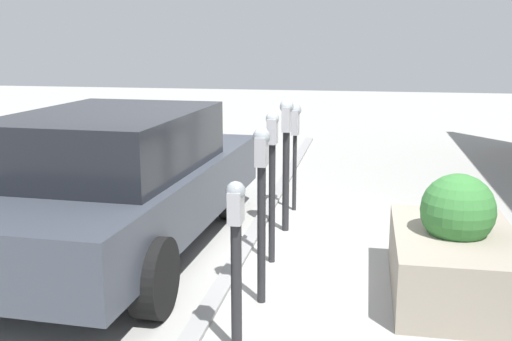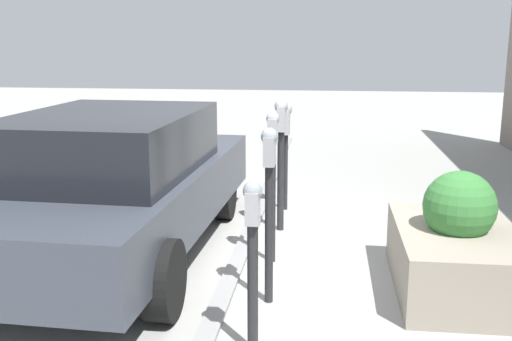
{
  "view_description": "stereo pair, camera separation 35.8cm",
  "coord_description": "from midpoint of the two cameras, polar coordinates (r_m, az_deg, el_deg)",
  "views": [
    {
      "loc": [
        -5.62,
        -1.13,
        2.18
      ],
      "look_at": [
        0.0,
        -0.09,
        0.92
      ],
      "focal_mm": 42.0,
      "sensor_mm": 36.0,
      "label": 1
    },
    {
      "loc": [
        -5.67,
        -0.78,
        2.18
      ],
      "look_at": [
        0.0,
        -0.09,
        0.92
      ],
      "focal_mm": 42.0,
      "sensor_mm": 36.0,
      "label": 2
    }
  ],
  "objects": [
    {
      "name": "ground_plane",
      "position": [
        6.13,
        -2.53,
        -8.38
      ],
      "size": [
        40.0,
        40.0,
        0.0
      ],
      "primitive_type": "plane",
      "color": "#999993"
    },
    {
      "name": "curb_strip",
      "position": [
        6.13,
        -3.28,
        -8.17
      ],
      "size": [
        14.72,
        0.16,
        0.04
      ],
      "color": "gray",
      "rests_on": "ground_plane"
    },
    {
      "name": "parking_meter_nearest",
      "position": [
        4.13,
        -2.82,
        -7.12
      ],
      "size": [
        0.16,
        0.13,
        1.25
      ],
      "color": "#232326",
      "rests_on": "ground_plane"
    },
    {
      "name": "parking_meter_second",
      "position": [
        4.86,
        -0.84,
        -1.75
      ],
      "size": [
        0.17,
        0.14,
        1.49
      ],
      "color": "#232326",
      "rests_on": "ground_plane"
    },
    {
      "name": "parking_meter_middle",
      "position": [
        5.77,
        -0.18,
        0.63
      ],
      "size": [
        0.15,
        0.13,
        1.5
      ],
      "color": "#232326",
      "rests_on": "ground_plane"
    },
    {
      "name": "parking_meter_fourth",
      "position": [
        6.76,
        0.88,
        2.44
      ],
      "size": [
        0.18,
        0.15,
        1.52
      ],
      "color": "#232326",
      "rests_on": "ground_plane"
    },
    {
      "name": "parking_meter_farthest",
      "position": [
        7.59,
        1.54,
        3.8
      ],
      "size": [
        0.18,
        0.15,
        1.38
      ],
      "color": "#232326",
      "rests_on": "ground_plane"
    },
    {
      "name": "planter_box",
      "position": [
        5.5,
        16.78,
        -7.2
      ],
      "size": [
        1.66,
        1.03,
        1.08
      ],
      "color": "gray",
      "rests_on": "ground_plane"
    },
    {
      "name": "parked_car_front",
      "position": [
        6.17,
        -14.88,
        -1.1
      ],
      "size": [
        4.5,
        2.01,
        1.49
      ],
      "rotation": [
        0.0,
        0.0,
        -0.04
      ],
      "color": "#383D47",
      "rests_on": "ground_plane"
    }
  ]
}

